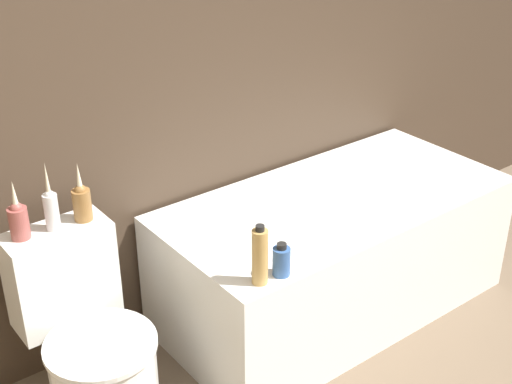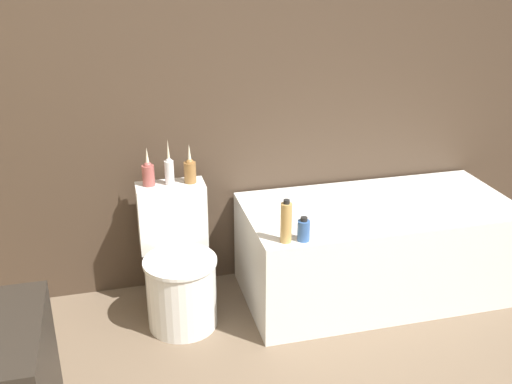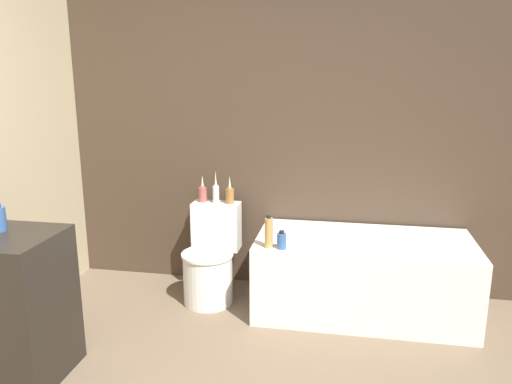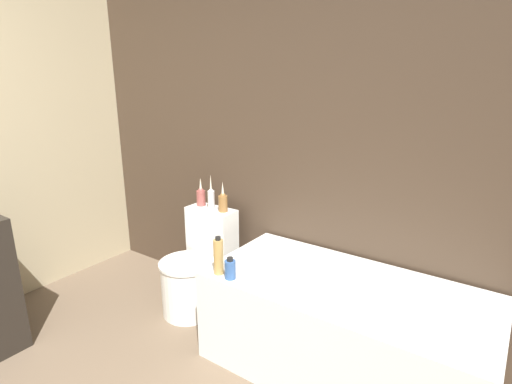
% 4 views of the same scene
% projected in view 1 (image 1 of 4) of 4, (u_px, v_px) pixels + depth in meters
% --- Properties ---
extents(wall_back_tiled, '(6.40, 0.06, 2.60)m').
position_uv_depth(wall_back_tiled, '(111.00, 36.00, 2.58)').
color(wall_back_tiled, '#423326').
rests_on(wall_back_tiled, ground_plane).
extents(bathtub, '(1.54, 0.74, 0.57)m').
position_uv_depth(bathtub, '(333.00, 253.00, 3.17)').
color(bathtub, white).
rests_on(bathtub, ground).
extents(toilet, '(0.39, 0.56, 0.72)m').
position_uv_depth(toilet, '(92.00, 351.00, 2.55)').
color(toilet, white).
rests_on(toilet, ground).
extents(vase_gold, '(0.07, 0.07, 0.22)m').
position_uv_depth(vase_gold, '(18.00, 219.00, 2.41)').
color(vase_gold, '#994C47').
rests_on(vase_gold, toilet).
extents(vase_silver, '(0.05, 0.05, 0.26)m').
position_uv_depth(vase_silver, '(51.00, 208.00, 2.45)').
color(vase_silver, silver).
rests_on(vase_silver, toilet).
extents(vase_bronze, '(0.07, 0.07, 0.22)m').
position_uv_depth(vase_bronze, '(82.00, 201.00, 2.52)').
color(vase_bronze, olive).
rests_on(vase_bronze, toilet).
extents(shampoo_bottle_tall, '(0.06, 0.06, 0.23)m').
position_uv_depth(shampoo_bottle_tall, '(260.00, 256.00, 2.42)').
color(shampoo_bottle_tall, tan).
rests_on(shampoo_bottle_tall, bathtub).
extents(shampoo_bottle_short, '(0.06, 0.06, 0.13)m').
position_uv_depth(shampoo_bottle_short, '(281.00, 261.00, 2.49)').
color(shampoo_bottle_short, '#335999').
rests_on(shampoo_bottle_short, bathtub).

